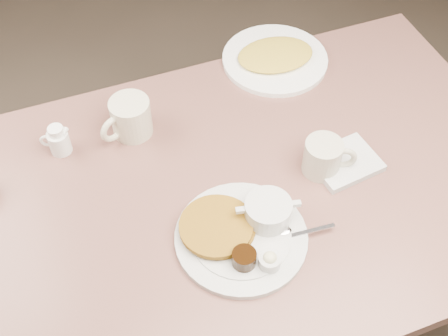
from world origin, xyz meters
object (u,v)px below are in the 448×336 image
object	(u,v)px
coffee_mug_near	(324,157)
diner_table	(227,232)
main_plate	(243,230)
creamer_right	(58,140)
coffee_mug_far	(130,118)
hash_plate	(275,58)

from	to	relation	value
coffee_mug_near	diner_table	bearing A→B (deg)	176.52
diner_table	main_plate	bearing A→B (deg)	-94.40
coffee_mug_near	creamer_right	bearing A→B (deg)	153.71
main_plate	coffee_mug_far	distance (m)	0.42
coffee_mug_near	hash_plate	world-z (taller)	coffee_mug_near
creamer_right	main_plate	bearing A→B (deg)	-50.15
diner_table	main_plate	size ratio (longest dim) A/B	3.95
hash_plate	coffee_mug_near	bearing A→B (deg)	-97.78
coffee_mug_near	hash_plate	xyz separation A→B (m)	(0.05, 0.40, -0.03)
creamer_right	hash_plate	world-z (taller)	creamer_right
diner_table	hash_plate	world-z (taller)	hash_plate
main_plate	creamer_right	world-z (taller)	creamer_right
main_plate	coffee_mug_near	xyz separation A→B (m)	(0.25, 0.11, 0.02)
main_plate	hash_plate	world-z (taller)	main_plate
diner_table	coffee_mug_near	size ratio (longest dim) A/B	10.92
main_plate	coffee_mug_near	bearing A→B (deg)	23.45
diner_table	hash_plate	size ratio (longest dim) A/B	4.71
creamer_right	diner_table	bearing A→B (deg)	-38.71
coffee_mug_near	creamer_right	size ratio (longest dim) A/B	1.72
creamer_right	hash_plate	xyz separation A→B (m)	(0.63, 0.11, -0.02)
coffee_mug_near	main_plate	bearing A→B (deg)	-156.55
coffee_mug_far	creamer_right	bearing A→B (deg)	179.20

